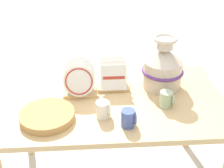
{
  "coord_description": "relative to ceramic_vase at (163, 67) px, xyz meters",
  "views": [
    {
      "loc": [
        -0.1,
        -1.62,
        1.81
      ],
      "look_at": [
        0.0,
        0.0,
        0.85
      ],
      "focal_mm": 50.0,
      "sensor_mm": 36.0,
      "label": 1
    }
  ],
  "objects": [
    {
      "name": "dish_rack_square_plates",
      "position": [
        -0.32,
        0.01,
        -0.09
      ],
      "size": [
        0.21,
        0.17,
        0.18
      ],
      "color": "tan",
      "rests_on": "display_table"
    },
    {
      "name": "mug_sage_glaze",
      "position": [
        -0.02,
        -0.23,
        -0.1
      ],
      "size": [
        0.08,
        0.08,
        0.1
      ],
      "color": "#9EB28E",
      "rests_on": "display_table"
    },
    {
      "name": "wicker_charger_stack",
      "position": [
        -0.72,
        -0.32,
        -0.12
      ],
      "size": [
        0.31,
        0.31,
        0.04
      ],
      "color": "tan",
      "rests_on": "display_table"
    },
    {
      "name": "mug_cobalt_glaze",
      "position": [
        -0.26,
        -0.41,
        -0.1
      ],
      "size": [
        0.08,
        0.08,
        0.1
      ],
      "color": "#42569E",
      "rests_on": "display_table"
    },
    {
      "name": "display_table",
      "position": [
        -0.34,
        -0.13,
        -0.23
      ],
      "size": [
        1.4,
        0.82,
        0.74
      ],
      "color": "tan",
      "rests_on": "ground_plane"
    },
    {
      "name": "ceramic_vase",
      "position": [
        0.0,
        0.0,
        0.0
      ],
      "size": [
        0.27,
        0.27,
        0.35
      ],
      "color": "beige",
      "rests_on": "display_table"
    },
    {
      "name": "mug_cream_glaze",
      "position": [
        -0.4,
        -0.32,
        -0.1
      ],
      "size": [
        0.08,
        0.08,
        0.1
      ],
      "color": "silver",
      "rests_on": "display_table"
    },
    {
      "name": "dish_rack_round_plates",
      "position": [
        -0.54,
        -0.06,
        -0.06
      ],
      "size": [
        0.21,
        0.18,
        0.21
      ],
      "color": "tan",
      "rests_on": "display_table"
    }
  ]
}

